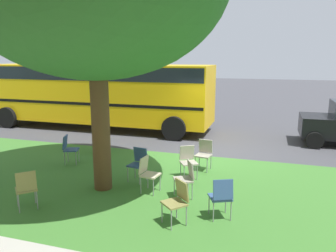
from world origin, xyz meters
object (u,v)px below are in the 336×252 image
Objects in this scene: chair_5 at (186,176)px; chair_6 at (69,147)px; chair_1 at (26,187)px; chair_2 at (148,171)px; chair_7 at (188,159)px; chair_9 at (177,199)px; chair_10 at (138,162)px; chair_8 at (221,195)px; school_bus at (97,90)px; chair_0 at (98,137)px; chair_4 at (204,152)px.

chair_6 is at bearing -18.53° from chair_5.
chair_1 is 3.11m from chair_6.
chair_2 and chair_7 have the same top height.
chair_2 is at bearing -2.15° from chair_5.
chair_1 is 1.00× the size of chair_6.
chair_9 is 2.50m from chair_10.
chair_8 is 9.84m from school_bus.
chair_4 is at bearing 169.68° from chair_0.
chair_6 is at bearing -31.95° from chair_9.
chair_4 is 0.08× the size of school_bus.
chair_6 is at bearing -1.51° from chair_7.
chair_9 is (-0.39, 2.50, 0.00)m from chair_7.
chair_9 is (-1.10, 1.28, 0.00)m from chair_2.
chair_0 is 1.00× the size of chair_5.
school_bus reaches higher than chair_6.
chair_8 is (-1.89, 0.86, 0.00)m from chair_2.
school_bus is at bearing -36.37° from chair_4.
chair_7 is 1.00× the size of chair_8.
chair_10 is (2.39, -1.49, 0.00)m from chair_8.
chair_2 and chair_9 have the same top height.
chair_6 is (4.06, 0.69, 0.00)m from chair_4.
chair_9 is (0.79, 0.43, 0.00)m from chair_8.
chair_2 is 0.97m from chair_5.
chair_0 is 3.88m from chair_4.
chair_9 is (-4.16, 2.60, 0.00)m from chair_6.
chair_4 is at bearing -88.17° from chair_9.
chair_0 and chair_8 have the same top height.
chair_7 is 1.00× the size of chair_9.
chair_4 is (-3.13, -3.65, 0.00)m from chair_1.
chair_7 is (-0.70, -1.22, 0.00)m from chair_2.
chair_2 is 1.69m from chair_9.
chair_5 is at bearing 161.47° from chair_6.
school_bus reaches higher than chair_7.
chair_7 is at bearing 178.49° from chair_6.
chair_10 is (-2.32, 2.06, 0.00)m from chair_0.
chair_0 is 0.08× the size of school_bus.
chair_0 is 1.00× the size of chair_9.
chair_7 is 1.33m from chair_10.
chair_0 is 1.00× the size of chair_4.
chair_6 is 1.00× the size of chair_8.
chair_1 is 3.49m from chair_5.
chair_0 is 1.00× the size of chair_7.
school_bus reaches higher than chair_10.
chair_9 is at bearing 130.57° from chair_2.
chair_0 is at bearing -41.56° from chair_10.
chair_9 is at bearing 127.96° from school_bus.
chair_5 is 1.28m from chair_7.
chair_9 is 0.08× the size of school_bus.
school_bus reaches higher than chair_5.
chair_2 is 1.00× the size of chair_4.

